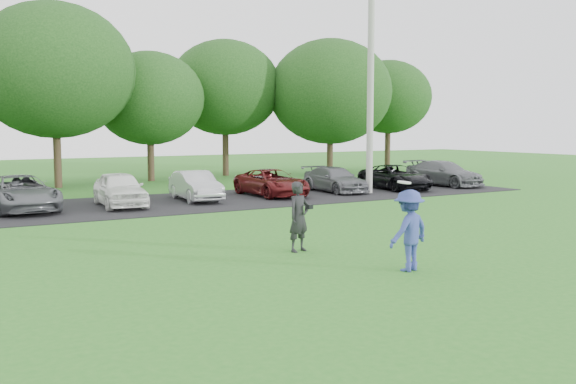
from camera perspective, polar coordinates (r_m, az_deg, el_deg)
name	(u,v)px	position (r m, az deg, el deg)	size (l,w,h in m)	color
ground	(376,272)	(13.05, 7.86, -7.06)	(100.00, 100.00, 0.00)	#287321
parking_lot	(160,204)	(24.46, -11.33, -1.02)	(32.00, 6.50, 0.03)	black
utility_pole	(371,65)	(27.91, 7.36, 11.10)	(0.28, 0.28, 10.94)	#A9A8A3
frisbee_player	(409,230)	(13.12, 10.69, -3.37)	(1.17, 0.82, 1.83)	#323F8D
camera_bystander	(299,217)	(14.86, 0.98, -2.21)	(0.68, 0.54, 1.63)	black
parked_cars	(151,188)	(24.25, -12.07, 0.33)	(30.65, 5.22, 1.25)	black
tree_row	(122,87)	(34.11, -14.51, 9.07)	(42.39, 9.85, 8.64)	#38281C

